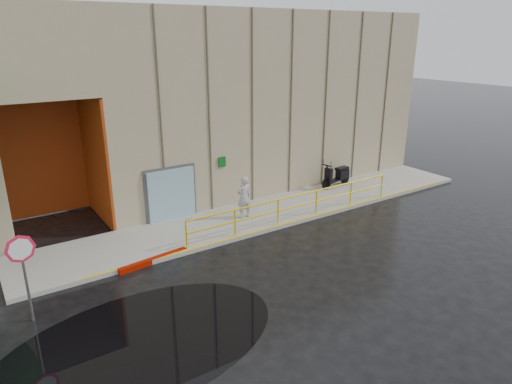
# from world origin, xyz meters

# --- Properties ---
(ground) EXTENTS (120.00, 120.00, 0.00)m
(ground) POSITION_xyz_m (0.00, 0.00, 0.00)
(ground) COLOR black
(ground) RESTS_ON ground
(sidewalk) EXTENTS (20.00, 3.00, 0.15)m
(sidewalk) POSITION_xyz_m (4.00, 4.50, 0.07)
(sidewalk) COLOR gray
(sidewalk) RESTS_ON ground
(building) EXTENTS (20.00, 10.17, 8.00)m
(building) POSITION_xyz_m (5.10, 10.98, 4.21)
(building) COLOR tan
(building) RESTS_ON ground
(guardrail) EXTENTS (9.56, 0.06, 1.03)m
(guardrail) POSITION_xyz_m (4.25, 3.15, 0.68)
(guardrail) COLOR #E2BC0B
(guardrail) RESTS_ON sidewalk
(person) EXTENTS (0.63, 0.42, 1.70)m
(person) POSITION_xyz_m (2.61, 4.46, 1.00)
(person) COLOR #A7A8AB
(person) RESTS_ON sidewalk
(scooter) EXTENTS (1.86, 0.76, 1.41)m
(scooter) POSITION_xyz_m (8.34, 5.34, 0.96)
(scooter) COLOR black
(scooter) RESTS_ON sidewalk
(stop_sign) EXTENTS (0.73, 0.15, 2.43)m
(stop_sign) POSITION_xyz_m (-5.50, 1.81, 1.78)
(stop_sign) COLOR #5D5D61
(stop_sign) RESTS_ON ground
(red_curb) EXTENTS (2.40, 0.47, 0.18)m
(red_curb) POSITION_xyz_m (-1.72, 3.10, 0.09)
(red_curb) COLOR #8A0E00
(red_curb) RESTS_ON ground
(puddle) EXTENTS (7.30, 4.75, 0.01)m
(puddle) POSITION_xyz_m (-3.50, -0.56, 0.00)
(puddle) COLOR black
(puddle) RESTS_ON ground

